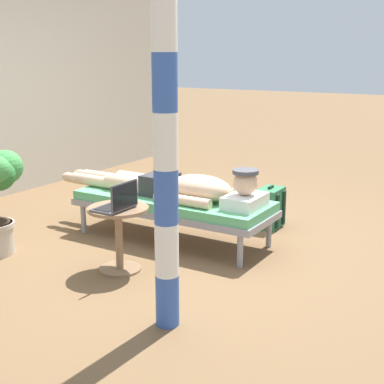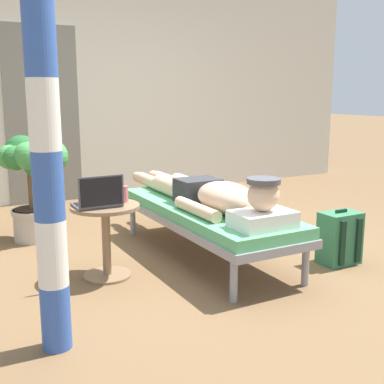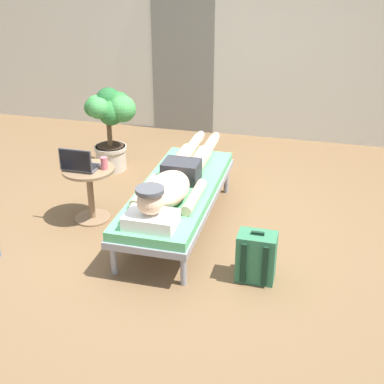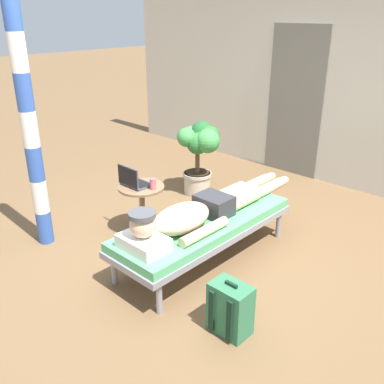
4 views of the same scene
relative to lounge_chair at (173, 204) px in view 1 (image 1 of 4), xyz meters
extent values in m
plane|color=brown|center=(-0.06, -0.02, -0.35)|extent=(40.00, 40.00, 0.00)
cylinder|color=gray|center=(-0.29, 0.84, -0.21)|extent=(0.05, 0.05, 0.28)
cylinder|color=gray|center=(0.29, 0.84, -0.21)|extent=(0.05, 0.05, 0.28)
cylinder|color=gray|center=(-0.29, -0.84, -0.21)|extent=(0.05, 0.05, 0.28)
cylinder|color=gray|center=(0.29, -0.84, -0.21)|extent=(0.05, 0.05, 0.28)
cube|color=gray|center=(0.00, 0.00, -0.04)|extent=(0.68, 1.88, 0.06)
cube|color=#59B272|center=(0.00, 0.00, 0.03)|extent=(0.65, 1.85, 0.08)
cube|color=white|center=(0.00, -0.73, 0.13)|extent=(0.40, 0.28, 0.11)
sphere|color=beige|center=(0.00, -0.73, 0.29)|extent=(0.21, 0.21, 0.21)
cylinder|color=#4C4C51|center=(0.00, -0.73, 0.38)|extent=(0.22, 0.22, 0.03)
ellipsoid|color=beige|center=(0.00, -0.29, 0.19)|extent=(0.35, 0.60, 0.23)
cylinder|color=beige|center=(-0.22, -0.24, 0.12)|extent=(0.09, 0.55, 0.09)
cylinder|color=beige|center=(0.22, -0.24, 0.12)|extent=(0.09, 0.55, 0.09)
cube|color=#333338|center=(0.00, 0.14, 0.17)|extent=(0.33, 0.26, 0.19)
cylinder|color=beige|center=(-0.09, 0.48, 0.15)|extent=(0.15, 0.42, 0.15)
cylinder|color=beige|center=(-0.09, 0.91, 0.13)|extent=(0.11, 0.44, 0.11)
ellipsoid|color=beige|center=(-0.09, 1.20, 0.12)|extent=(0.09, 0.20, 0.10)
cylinder|color=beige|center=(0.09, 0.48, 0.15)|extent=(0.15, 0.42, 0.15)
cylinder|color=beige|center=(0.09, 0.91, 0.13)|extent=(0.11, 0.44, 0.11)
ellipsoid|color=beige|center=(0.09, 1.20, 0.12)|extent=(0.09, 0.20, 0.10)
cylinder|color=#8C6B4C|center=(-0.84, -0.04, -0.34)|extent=(0.34, 0.34, 0.02)
cylinder|color=#8C6B4C|center=(-0.84, -0.04, -0.09)|extent=(0.06, 0.06, 0.48)
cylinder|color=#8C6B4C|center=(-0.84, -0.04, 0.16)|extent=(0.48, 0.48, 0.02)
cube|color=#4C4C51|center=(-0.90, -0.04, 0.19)|extent=(0.31, 0.22, 0.02)
cube|color=black|center=(-0.90, -0.03, 0.20)|extent=(0.27, 0.15, 0.00)
cube|color=#4C4C51|center=(-0.90, -0.16, 0.30)|extent=(0.31, 0.01, 0.21)
cube|color=black|center=(-0.90, -0.17, 0.30)|extent=(0.29, 0.00, 0.19)
cylinder|color=#D86672|center=(-0.69, -0.01, 0.24)|extent=(0.06, 0.06, 0.12)
cube|color=#33724C|center=(0.82, -0.62, -0.15)|extent=(0.30, 0.20, 0.40)
cube|color=#33724C|center=(0.82, -0.50, -0.22)|extent=(0.23, 0.04, 0.18)
cube|color=black|center=(0.73, -0.73, -0.15)|extent=(0.04, 0.02, 0.34)
cube|color=black|center=(0.90, -0.73, -0.15)|extent=(0.04, 0.02, 0.34)
cube|color=black|center=(0.82, -0.62, 0.07)|extent=(0.10, 0.02, 0.02)
sphere|color=#429347|center=(-0.94, 1.10, 0.39)|extent=(0.30, 0.30, 0.30)
cylinder|color=#3359B2|center=(-1.39, -0.88, -0.18)|extent=(0.15, 0.15, 0.34)
cylinder|color=white|center=(-1.39, -0.88, 0.16)|extent=(0.15, 0.15, 0.34)
cylinder|color=#3359B2|center=(-1.39, -0.88, 0.50)|extent=(0.15, 0.15, 0.34)
cylinder|color=white|center=(-1.39, -0.88, 0.84)|extent=(0.15, 0.15, 0.34)
cylinder|color=#3359B2|center=(-1.39, -0.88, 1.18)|extent=(0.15, 0.15, 0.34)
cylinder|color=white|center=(-1.39, -0.88, 1.52)|extent=(0.15, 0.15, 0.34)
camera|label=1|loc=(-4.02, -2.67, 1.34)|focal=50.92mm
camera|label=2|loc=(-1.89, -3.26, 0.95)|focal=46.11mm
camera|label=3|loc=(1.21, -4.11, 2.12)|focal=49.49mm
camera|label=4|loc=(2.34, -2.64, 1.86)|focal=39.84mm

